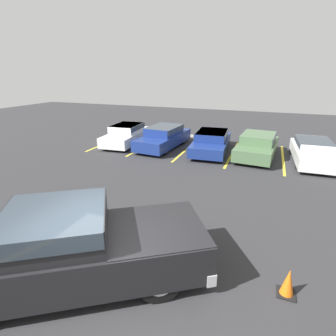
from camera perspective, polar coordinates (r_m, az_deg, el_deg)
name	(u,v)px	position (r m, az deg, el deg)	size (l,w,h in m)	color
ground_plane	(106,297)	(6.15, -13.43, -25.68)	(60.00, 60.00, 0.00)	#2D2D30
stall_stripe_a	(111,141)	(18.20, -12.34, 5.74)	(0.12, 5.41, 0.01)	yellow
stall_stripe_b	(147,145)	(16.91, -4.62, 5.06)	(0.12, 5.41, 0.01)	yellow
stall_stripe_c	(187,149)	(15.96, 4.17, 4.16)	(0.12, 5.41, 0.01)	yellow
stall_stripe_d	(232,154)	(15.44, 13.79, 3.08)	(0.12, 5.41, 0.01)	yellow
stall_stripe_e	(283,159)	(15.37, 23.75, 1.86)	(0.12, 5.41, 0.01)	yellow
pickup_truck	(74,247)	(6.11, -19.81, -15.90)	(5.87, 4.81, 1.77)	black
parked_sedan_a	(127,134)	(17.20, -8.96, 7.40)	(2.07, 4.42, 1.25)	silver
parked_sedan_b	(164,136)	(16.15, -0.93, 6.92)	(2.14, 4.71, 1.30)	navy
parked_sedan_c	(211,141)	(15.44, 9.43, 5.86)	(2.15, 4.68, 1.19)	navy
parked_sedan_d	(257,145)	(15.06, 18.87, 4.82)	(2.19, 4.35, 1.27)	#4C6B47
parked_sedan_e	(313,151)	(15.27, 28.98, 3.32)	(1.90, 4.53, 1.15)	silver
traffic_cone	(288,283)	(6.36, 24.66, -21.79)	(0.37, 0.37, 0.63)	black
wheel_stop_curb	(195,136)	(19.00, 5.95, 6.90)	(1.80, 0.20, 0.14)	#B7B2A8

